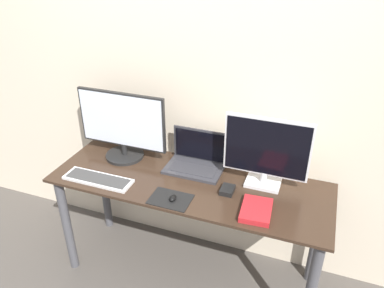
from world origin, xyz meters
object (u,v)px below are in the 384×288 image
(monitor_left, at_px, (122,126))
(power_brick, at_px, (227,190))
(book, at_px, (256,210))
(laptop, at_px, (196,159))
(mouse, at_px, (173,198))
(keyboard, at_px, (98,179))
(monitor_right, at_px, (266,151))

(monitor_left, relative_size, power_brick, 6.11)
(book, height_order, power_brick, book)
(book, bearing_deg, power_brick, 147.37)
(laptop, bearing_deg, monitor_left, -174.85)
(monitor_left, xyz_separation_m, book, (0.95, -0.27, -0.21))
(laptop, relative_size, power_brick, 3.64)
(monitor_left, xyz_separation_m, mouse, (0.49, -0.34, -0.21))
(monitor_left, distance_m, laptop, 0.52)
(monitor_left, height_order, keyboard, monitor_left)
(monitor_right, bearing_deg, monitor_left, -179.99)
(monitor_right, bearing_deg, laptop, 174.23)
(monitor_left, distance_m, power_brick, 0.80)
(mouse, bearing_deg, book, 7.82)
(monitor_left, height_order, book, monitor_left)
(mouse, distance_m, book, 0.46)
(keyboard, distance_m, mouse, 0.50)
(monitor_left, distance_m, keyboard, 0.38)
(monitor_left, relative_size, mouse, 10.51)
(mouse, bearing_deg, monitor_right, 37.60)
(keyboard, distance_m, power_brick, 0.78)
(monitor_left, xyz_separation_m, monitor_right, (0.93, 0.00, -0.00))
(monitor_left, height_order, mouse, monitor_left)
(monitor_left, xyz_separation_m, keyboard, (-0.01, -0.31, -0.22))
(mouse, height_order, book, mouse)
(laptop, relative_size, book, 1.58)
(monitor_right, distance_m, keyboard, 1.01)
(monitor_right, height_order, laptop, monitor_right)
(laptop, relative_size, mouse, 6.26)
(keyboard, relative_size, book, 1.90)
(mouse, bearing_deg, laptop, 90.01)
(keyboard, bearing_deg, monitor_left, 88.11)
(monitor_left, xyz_separation_m, laptop, (0.49, 0.04, -0.17))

